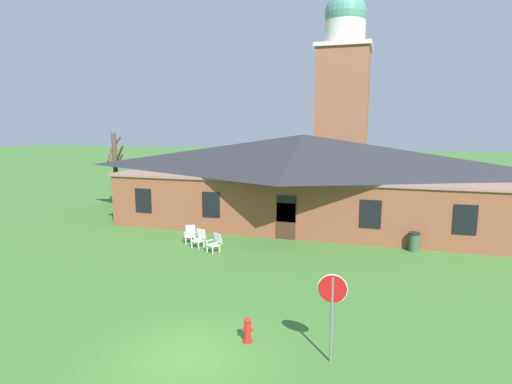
# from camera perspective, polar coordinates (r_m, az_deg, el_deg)

# --- Properties ---
(ground_plane) EXTENTS (200.00, 200.00, 0.00)m
(ground_plane) POSITION_cam_1_polar(r_m,az_deg,el_deg) (12.70, -9.38, -21.35)
(ground_plane) COLOR #3D702D
(brick_building) EXTENTS (23.72, 10.40, 5.80)m
(brick_building) POSITION_cam_1_polar(r_m,az_deg,el_deg) (28.04, 6.46, 2.04)
(brick_building) COLOR brown
(brick_building) RESTS_ON ground
(dome_tower) EXTENTS (5.18, 5.18, 19.59)m
(dome_tower) POSITION_cam_1_polar(r_m,az_deg,el_deg) (42.18, 11.81, 12.48)
(dome_tower) COLOR #93563D
(dome_tower) RESTS_ON ground
(stop_sign) EXTENTS (0.81, 0.08, 2.51)m
(stop_sign) POSITION_cam_1_polar(r_m,az_deg,el_deg) (11.67, 10.41, -14.39)
(stop_sign) COLOR slate
(stop_sign) RESTS_ON ground
(lawn_chair_by_porch) EXTENTS (0.78, 0.83, 0.96)m
(lawn_chair_by_porch) POSITION_cam_1_polar(r_m,az_deg,el_deg) (23.28, -9.00, -5.66)
(lawn_chair_by_porch) COLOR white
(lawn_chair_by_porch) RESTS_ON ground
(lawn_chair_near_door) EXTENTS (0.74, 0.79, 0.96)m
(lawn_chair_near_door) POSITION_cam_1_polar(r_m,az_deg,el_deg) (22.34, -7.80, -6.27)
(lawn_chair_near_door) COLOR white
(lawn_chair_near_door) RESTS_ON ground
(lawn_chair_left_end) EXTENTS (0.83, 0.86, 0.96)m
(lawn_chair_left_end) POSITION_cam_1_polar(r_m,az_deg,el_deg) (21.42, -5.65, -6.91)
(lawn_chair_left_end) COLOR silver
(lawn_chair_left_end) RESTS_ON ground
(bare_tree_beside_building) EXTENTS (1.30, 1.26, 5.78)m
(bare_tree_beside_building) POSITION_cam_1_polar(r_m,az_deg,el_deg) (34.63, -18.72, 3.23)
(bare_tree_beside_building) COLOR brown
(bare_tree_beside_building) RESTS_ON ground
(fire_hydrant) EXTENTS (0.36, 0.28, 0.79)m
(fire_hydrant) POSITION_cam_1_polar(r_m,az_deg,el_deg) (13.04, -1.16, -18.45)
(fire_hydrant) COLOR red
(fire_hydrant) RESTS_ON ground
(trash_bin) EXTENTS (0.56, 0.56, 0.98)m
(trash_bin) POSITION_cam_1_polar(r_m,az_deg,el_deg) (22.94, 20.86, -6.40)
(trash_bin) COLOR #335638
(trash_bin) RESTS_ON ground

